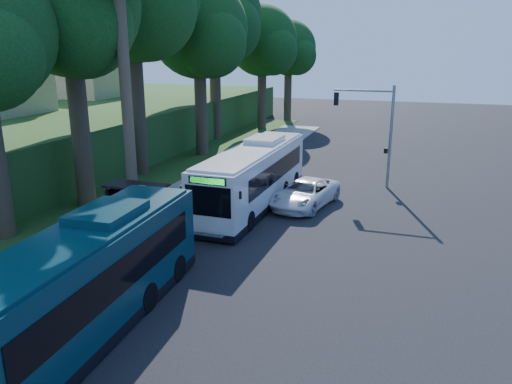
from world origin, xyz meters
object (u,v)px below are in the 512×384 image
(teal_bus, at_px, (77,286))
(pickup, at_px, (305,193))
(bus_shelter, at_px, (134,197))
(white_bus, at_px, (254,175))

(teal_bus, height_order, pickup, teal_bus)
(bus_shelter, bearing_deg, teal_bus, -68.28)
(white_bus, relative_size, teal_bus, 0.99)
(teal_bus, bearing_deg, white_bus, 84.59)
(white_bus, bearing_deg, pickup, 15.72)
(teal_bus, distance_m, pickup, 17.02)
(teal_bus, bearing_deg, bus_shelter, 108.95)
(white_bus, relative_size, pickup, 2.26)
(bus_shelter, xyz_separation_m, teal_bus, (3.84, -9.64, 0.11))
(bus_shelter, height_order, pickup, bus_shelter)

